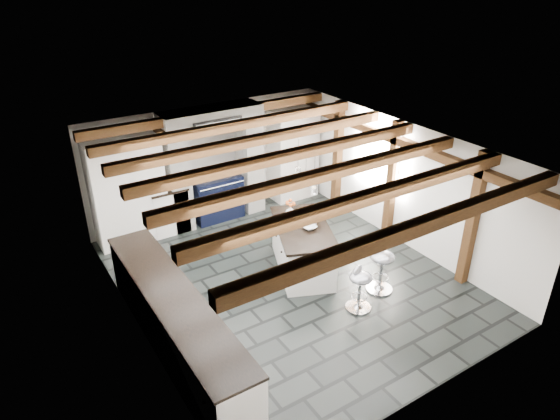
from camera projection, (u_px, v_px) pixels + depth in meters
ground at (288, 279)px, 8.40m from camera, size 6.00×6.00×0.00m
room_shell at (214, 199)px, 8.69m from camera, size 6.00×6.03×6.00m
range_cooker at (216, 196)px, 10.20m from camera, size 1.00×0.63×0.99m
kitchen_island at (303, 247)px, 8.50m from camera, size 1.45×1.87×1.10m
bar_stool_near at (381, 264)px, 7.91m from camera, size 0.43×0.43×0.80m
bar_stool_far at (360, 284)px, 7.50m from camera, size 0.47×0.47×0.73m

